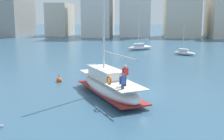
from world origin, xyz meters
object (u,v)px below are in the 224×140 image
at_px(moored_sloop_far, 140,47).
at_px(moored_catamaran, 184,52).
at_px(main_sailboat, 109,85).
at_px(mooring_buoy, 59,80).

distance_m(moored_sloop_far, moored_catamaran, 10.05).
distance_m(main_sailboat, moored_catamaran, 28.20).
bearing_deg(moored_catamaran, main_sailboat, -110.05).
xyz_separation_m(main_sailboat, mooring_buoy, (-5.56, 4.55, -0.73)).
height_order(moored_sloop_far, mooring_buoy, moored_sloop_far).
relative_size(moored_catamaran, mooring_buoy, 5.51).
relative_size(main_sailboat, moored_catamaran, 2.49).
distance_m(moored_catamaran, mooring_buoy, 26.71).
height_order(main_sailboat, moored_sloop_far, main_sailboat).
bearing_deg(mooring_buoy, moored_sloop_far, 74.89).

